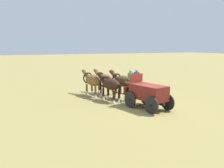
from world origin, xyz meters
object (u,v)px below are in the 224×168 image
at_px(draft_horse_rear_near, 110,85).
at_px(draft_horse_lead_off, 105,80).
at_px(draft_horse_lead_near, 93,81).
at_px(draft_horse_rear_off, 123,82).
at_px(show_wagon, 147,92).

bearing_deg(draft_horse_rear_near, draft_horse_lead_off, -16.18).
bearing_deg(draft_horse_lead_near, draft_horse_rear_off, -142.90).
relative_size(show_wagon, draft_horse_lead_near, 1.82).
height_order(draft_horse_rear_off, draft_horse_lead_near, draft_horse_rear_off).
bearing_deg(draft_horse_rear_off, draft_horse_lead_off, 10.46).
relative_size(draft_horse_rear_near, draft_horse_lead_off, 0.99).
xyz_separation_m(draft_horse_rear_near, draft_horse_rear_off, (0.23, -1.28, 0.11)).
height_order(show_wagon, draft_horse_rear_off, show_wagon).
xyz_separation_m(draft_horse_rear_off, draft_horse_lead_off, (2.55, 0.47, -0.11)).
xyz_separation_m(show_wagon, draft_horse_rear_near, (3.32, 1.27, 0.15)).
distance_m(draft_horse_rear_near, draft_horse_lead_near, 2.59).
bearing_deg(show_wagon, draft_horse_lead_near, 16.55).
bearing_deg(draft_horse_lead_off, draft_horse_rear_off, -169.54).
relative_size(draft_horse_rear_near, draft_horse_rear_off, 1.00).
xyz_separation_m(draft_horse_rear_near, draft_horse_lead_near, (2.54, 0.47, 0.03)).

